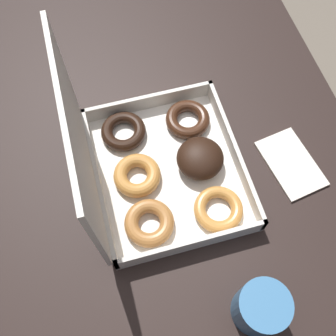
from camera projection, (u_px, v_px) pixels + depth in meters
The scene contains 5 objects.
ground_plane at pixel (166, 254), 1.44m from camera, with size 8.00×8.00×0.00m, color #6B6054.
dining_table at pixel (164, 187), 0.88m from camera, with size 1.20×0.82×0.73m.
donut_box at pixel (155, 164), 0.73m from camera, with size 0.32×0.29×0.30m.
coffee_mug at pixel (261, 308), 0.63m from camera, with size 0.08×0.08×0.09m.
paper_napkin at pixel (291, 163), 0.79m from camera, with size 0.15×0.11×0.01m.
Camera 1 is at (-0.33, 0.08, 1.44)m, focal length 42.00 mm.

